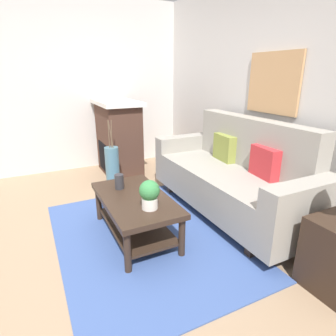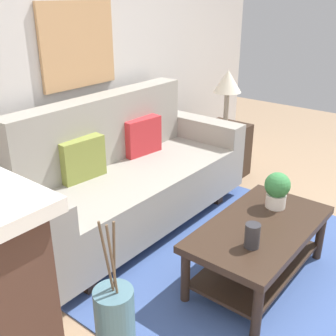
# 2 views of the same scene
# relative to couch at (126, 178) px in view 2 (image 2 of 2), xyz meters

# --- Properties ---
(ground_plane) EXTENTS (9.07, 9.07, 0.00)m
(ground_plane) POSITION_rel_couch_xyz_m (0.10, -1.63, -0.43)
(ground_plane) COLOR #9E7F60
(wall_back) EXTENTS (5.07, 0.10, 2.70)m
(wall_back) POSITION_rel_couch_xyz_m (0.10, 0.54, 0.92)
(wall_back) COLOR silver
(wall_back) RESTS_ON ground_plane
(area_rug) EXTENTS (2.25, 1.64, 0.01)m
(area_rug) POSITION_rel_couch_xyz_m (0.10, -1.13, -0.42)
(area_rug) COLOR #3D5693
(area_rug) RESTS_ON ground_plane
(couch) EXTENTS (2.18, 0.84, 1.08)m
(couch) POSITION_rel_couch_xyz_m (0.00, 0.00, 0.00)
(couch) COLOR gray
(couch) RESTS_ON ground_plane
(throw_pillow_olive) EXTENTS (0.37, 0.15, 0.32)m
(throw_pillow_olive) POSITION_rel_couch_xyz_m (-0.34, 0.13, 0.25)
(throw_pillow_olive) COLOR olive
(throw_pillow_olive) RESTS_ON couch
(throw_pillow_crimson) EXTENTS (0.37, 0.16, 0.32)m
(throw_pillow_crimson) POSITION_rel_couch_xyz_m (0.34, 0.13, 0.25)
(throw_pillow_crimson) COLOR red
(throw_pillow_crimson) RESTS_ON couch
(coffee_table) EXTENTS (1.10, 0.60, 0.43)m
(coffee_table) POSITION_rel_couch_xyz_m (0.03, -1.20, -0.12)
(coffee_table) COLOR #332319
(coffee_table) RESTS_ON ground_plane
(tabletop_vase) EXTENTS (0.09, 0.09, 0.15)m
(tabletop_vase) POSITION_rel_couch_xyz_m (-0.24, -1.27, 0.08)
(tabletop_vase) COLOR #2D2D33
(tabletop_vase) RESTS_ON coffee_table
(potted_plant_tabletop) EXTENTS (0.18, 0.18, 0.26)m
(potted_plant_tabletop) POSITION_rel_couch_xyz_m (0.32, -1.16, 0.14)
(potted_plant_tabletop) COLOR white
(potted_plant_tabletop) RESTS_ON coffee_table
(side_table) EXTENTS (0.44, 0.44, 0.56)m
(side_table) POSITION_rel_couch_xyz_m (1.39, -0.09, -0.15)
(side_table) COLOR #332319
(side_table) RESTS_ON ground_plane
(table_lamp) EXTENTS (0.28, 0.28, 0.57)m
(table_lamp) POSITION_rel_couch_xyz_m (1.39, -0.09, 0.56)
(table_lamp) COLOR gray
(table_lamp) RESTS_ON side_table
(floor_vase_branch_a) EXTENTS (0.03, 0.05, 0.36)m
(floor_vase_branch_a) POSITION_rel_couch_xyz_m (-1.17, -1.08, 0.37)
(floor_vase_branch_a) COLOR brown
(floor_vase_branch_a) RESTS_ON floor_vase
(floor_vase_branch_b) EXTENTS (0.04, 0.04, 0.36)m
(floor_vase_branch_b) POSITION_rel_couch_xyz_m (-1.20, -1.06, 0.37)
(floor_vase_branch_b) COLOR brown
(floor_vase_branch_b) RESTS_ON floor_vase
(floor_vase_branch_c) EXTENTS (0.04, 0.02, 0.36)m
(floor_vase_branch_c) POSITION_rel_couch_xyz_m (-1.20, -1.10, 0.37)
(floor_vase_branch_c) COLOR brown
(floor_vase_branch_c) RESTS_ON floor_vase
(framed_painting) EXTENTS (0.72, 0.03, 0.66)m
(framed_painting) POSITION_rel_couch_xyz_m (-0.00, 0.47, 1.02)
(framed_painting) COLOR tan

